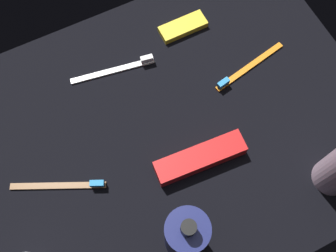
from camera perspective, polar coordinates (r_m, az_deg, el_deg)
ground_plane at (r=79.29cm, az=-0.00°, el=-0.94°), size 84.00×64.00×1.20cm
lotion_bottle at (r=65.20cm, az=2.52°, el=-15.48°), size 6.66×6.66×20.37cm
toothbrush_white at (r=84.69cm, az=-7.23°, el=8.19°), size 17.95×4.15×2.10cm
toothbrush_brown at (r=77.51cm, az=-14.74°, el=-8.22°), size 16.79×8.78×2.10cm
toothbrush_orange at (r=85.62cm, az=11.13°, el=8.11°), size 17.90×4.62×2.10cm
toothpaste_box_red at (r=75.56cm, az=4.61°, el=-4.60°), size 17.88×5.68×3.20cm
snack_bar_yellow at (r=89.49cm, az=2.15°, el=14.03°), size 10.42×4.06×1.50cm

